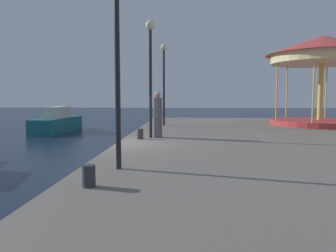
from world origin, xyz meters
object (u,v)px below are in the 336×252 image
Objects in this scene: carousel at (322,59)px; lamp_post_near_edge at (117,34)px; bollard_center at (89,176)px; lamp_post_mid_promenade at (150,59)px; lamp_post_far_end at (164,71)px; person_mid_promenade at (158,116)px; motorboat_teal at (57,122)px; bollard_north at (140,134)px.

carousel is 1.42× the size of lamp_post_near_edge.
bollard_center is at bearing -125.69° from carousel.
lamp_post_mid_promenade is 1.00× the size of lamp_post_far_end.
person_mid_promenade is at bearing 25.69° from lamp_post_mid_promenade.
lamp_post_mid_promenade reaches higher than motorboat_teal.
motorboat_teal is at bearing 156.06° from lamp_post_far_end.
carousel is 11.21m from person_mid_promenade.
lamp_post_far_end is at bearing 87.63° from bollard_center.
lamp_post_near_edge reaches higher than person_mid_promenade.
lamp_post_near_edge is at bearing -91.31° from lamp_post_mid_promenade.
bollard_center is 0.22× the size of person_mid_promenade.
motorboat_teal is 1.15× the size of lamp_post_far_end.
lamp_post_mid_promenade reaches higher than bollard_north.
motorboat_teal is 12.15m from lamp_post_mid_promenade.
bollard_north is at bearing -130.64° from lamp_post_mid_promenade.
lamp_post_far_end is 5.86m from person_mid_promenade.
person_mid_promenade is at bearing -145.39° from carousel.
bollard_center is 1.00× the size of bollard_north.
lamp_post_near_edge is 11.01× the size of bollard_north.
lamp_post_far_end is at bearing 88.39° from lamp_post_mid_promenade.
carousel is 1.36× the size of lamp_post_mid_promenade.
carousel is at bearing 34.37° from lamp_post_mid_promenade.
carousel reaches higher than lamp_post_mid_promenade.
bollard_center is (7.17, -15.97, 0.34)m from motorboat_teal.
motorboat_teal is at bearing 114.19° from bollard_center.
bollard_center is at bearing -65.81° from motorboat_teal.
motorboat_teal is 9.02m from lamp_post_far_end.
carousel is 1.36× the size of lamp_post_far_end.
person_mid_promenade reaches higher than bollard_north.
lamp_post_far_end reaches higher than lamp_post_near_edge.
bollard_center is (-0.36, -7.01, -2.91)m from lamp_post_mid_promenade.
bollard_north is at bearing -138.99° from person_mid_promenade.
carousel is (16.72, -2.68, 3.93)m from motorboat_teal.
bollard_north is 1.08m from person_mid_promenade.
carousel is 15.66× the size of bollard_north.
carousel is 11.15m from lamp_post_mid_promenade.
carousel reaches higher than lamp_post_near_edge.
person_mid_promenade is (0.40, 5.68, -2.13)m from lamp_post_near_edge.
motorboat_teal is 17.51m from bollard_center.
carousel is 3.39× the size of person_mid_promenade.
lamp_post_far_end is 11.48× the size of bollard_center.
lamp_post_mid_promenade is 2.97m from bollard_north.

